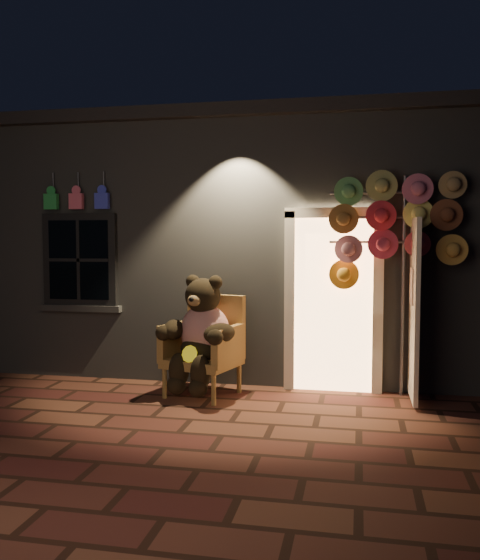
# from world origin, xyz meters

# --- Properties ---
(ground) EXTENTS (60.00, 60.00, 0.00)m
(ground) POSITION_xyz_m (0.00, 0.00, 0.00)
(ground) COLOR brown
(ground) RESTS_ON ground
(shop_building) EXTENTS (7.30, 5.95, 3.51)m
(shop_building) POSITION_xyz_m (0.00, 3.99, 1.74)
(shop_building) COLOR slate
(shop_building) RESTS_ON ground
(wicker_armchair) EXTENTS (0.95, 0.90, 1.16)m
(wicker_armchair) POSITION_xyz_m (-0.10, 1.01, 0.58)
(wicker_armchair) COLOR #A17D3E
(wicker_armchair) RESTS_ON ground
(teddy_bear) EXTENTS (0.93, 0.84, 1.33)m
(teddy_bear) POSITION_xyz_m (-0.12, 0.87, 0.74)
(teddy_bear) COLOR #A91D12
(teddy_bear) RESTS_ON ground
(hat_rack) EXTENTS (1.49, 0.22, 2.56)m
(hat_rack) POSITION_xyz_m (2.02, 1.28, 2.00)
(hat_rack) COLOR #59595E
(hat_rack) RESTS_ON ground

